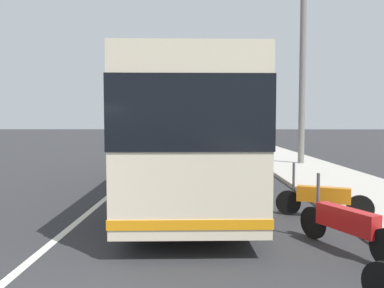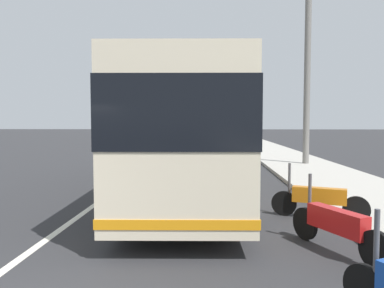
# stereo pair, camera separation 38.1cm
# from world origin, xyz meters

# --- Properties ---
(sidewalk_curb) EXTENTS (110.00, 3.60, 0.14)m
(sidewalk_curb) POSITION_xyz_m (10.00, -7.54, 0.07)
(sidewalk_curb) COLOR #B2ADA3
(sidewalk_curb) RESTS_ON ground
(lane_divider_line) EXTENTS (110.00, 0.16, 0.01)m
(lane_divider_line) POSITION_xyz_m (10.00, 0.00, 0.00)
(lane_divider_line) COLOR silver
(lane_divider_line) RESTS_ON ground
(coach_bus) EXTENTS (12.12, 3.05, 3.43)m
(coach_bus) POSITION_xyz_m (8.59, -2.29, 1.95)
(coach_bus) COLOR beige
(coach_bus) RESTS_ON ground
(motorcycle_angled) EXTENTS (1.98, 1.01, 1.25)m
(motorcycle_angled) POSITION_xyz_m (3.17, -5.13, 0.47)
(motorcycle_angled) COLOR black
(motorcycle_angled) RESTS_ON ground
(motorcycle_mid_row) EXTENTS (0.83, 2.02, 1.24)m
(motorcycle_mid_row) POSITION_xyz_m (5.36, -5.48, 0.46)
(motorcycle_mid_row) COLOR black
(motorcycle_mid_row) RESTS_ON ground
(car_far_distant) EXTENTS (4.09, 2.06, 1.36)m
(car_far_distant) POSITION_xyz_m (24.73, -2.05, 0.66)
(car_far_distant) COLOR red
(car_far_distant) RESTS_ON ground
(car_oncoming) EXTENTS (4.28, 2.15, 1.41)m
(car_oncoming) POSITION_xyz_m (31.04, 2.30, 0.69)
(car_oncoming) COLOR silver
(car_oncoming) RESTS_ON ground
(car_side_street) EXTENTS (4.52, 2.07, 1.48)m
(car_side_street) POSITION_xyz_m (53.87, -2.39, 0.71)
(car_side_street) COLOR #2D7238
(car_side_street) RESTS_ON ground
(car_behind_bus) EXTENTS (4.31, 2.07, 1.39)m
(car_behind_bus) POSITION_xyz_m (47.51, -1.90, 0.66)
(car_behind_bus) COLOR gray
(car_behind_bus) RESTS_ON ground
(utility_pole) EXTENTS (0.31, 0.31, 8.21)m
(utility_pole) POSITION_xyz_m (15.51, -7.81, 4.10)
(utility_pole) COLOR slate
(utility_pole) RESTS_ON ground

